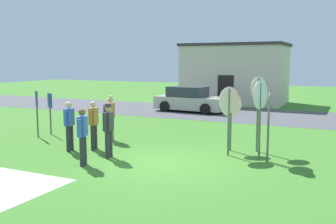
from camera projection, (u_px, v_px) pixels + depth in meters
The scene contains 16 objects.
ground_plane at pixel (162, 163), 11.63m from camera, with size 80.00×80.00×0.00m, color #3D7528.
street_asphalt at pixel (253, 115), 21.90m from camera, with size 60.00×6.40×0.01m, color #4C4C51.
building_background at pixel (235, 73), 28.08m from camera, with size 7.24×4.66×4.30m.
parked_car_on_street at pixel (190, 100), 23.51m from camera, with size 4.39×2.19×1.51m.
stop_sign_tallest at pixel (269, 114), 11.55m from camera, with size 0.18×0.82×2.14m.
stop_sign_leaning_right at pixel (231, 111), 13.09m from camera, with size 0.58×0.59×2.00m.
stop_sign_far_back at pixel (258, 101), 12.91m from camera, with size 0.38×0.68×2.55m.
stop_sign_leaning_left at pixel (229, 108), 12.38m from camera, with size 0.43×0.77×2.25m.
stop_sign_rear_left at pixel (260, 105), 11.94m from camera, with size 0.28×0.86×2.46m.
person_near_signs at pixel (69, 123), 13.09m from camera, with size 0.28×0.56×1.69m.
person_in_teal at pixel (110, 115), 14.77m from camera, with size 0.42×0.56×1.74m.
person_with_sunhat at pixel (94, 123), 13.28m from camera, with size 0.30×0.56×1.69m.
person_in_dark_shirt at pixel (83, 134), 11.26m from camera, with size 0.33×0.54×1.69m.
person_on_left at pixel (108, 127), 12.14m from camera, with size 0.31×0.56×1.74m.
info_panel_leftmost at pixel (37, 105), 15.43m from camera, with size 0.49×0.39×1.87m.
info_panel_middle at pixel (50, 106), 16.04m from camera, with size 0.52×0.34×1.73m.
Camera 1 is at (5.09, -10.13, 3.06)m, focal length 41.25 mm.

